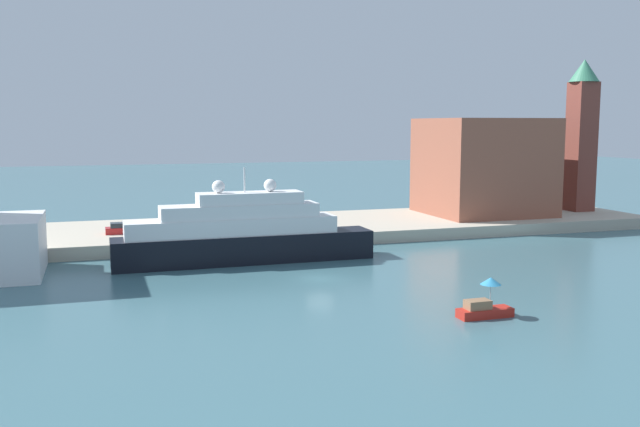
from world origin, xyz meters
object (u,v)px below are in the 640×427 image
Objects in this scene: bell_tower at (582,130)px; mooring_bollard at (296,231)px; small_motorboat at (485,305)px; harbor_building at (483,166)px; person_figure at (161,234)px; large_yacht at (242,234)px; parked_car at (122,229)px.

bell_tower is 49.40m from mooring_bollard.
small_motorboat is 0.19× the size of bell_tower.
person_figure is (-47.05, -9.59, -6.22)m from harbor_building.
bell_tower reaches higher than large_yacht.
bell_tower reaches higher than harbor_building.
person_figure is at bearing -57.54° from parked_car.
parked_car is 20.94m from mooring_bollard.
small_motorboat is 2.73× the size of person_figure.
parked_car is (-11.74, 14.33, -0.94)m from large_yacht.
parked_car is at bearing -176.41° from harbor_building.
person_figure is (4.06, -6.39, 0.15)m from parked_car.
bell_tower is (55.21, 16.27, 10.68)m from large_yacht.
bell_tower is (41.96, 42.74, 12.74)m from small_motorboat.
large_yacht is at bearing -137.17° from mooring_bollard.
harbor_building is at bearing 175.45° from bell_tower.
harbor_building is at bearing 24.00° from large_yacht.
small_motorboat is 0.26× the size of harbor_building.
parked_car is (-51.11, -3.20, -6.37)m from harbor_building.
harbor_building is at bearing 11.52° from person_figure.
bell_tower is at bearing 10.58° from mooring_bollard.
large_yacht reaches higher than mooring_bollard.
mooring_bollard is (-5.20, 33.93, 0.96)m from small_motorboat.
harbor_building is (39.38, 17.53, 5.44)m from large_yacht.
person_figure is 1.92× the size of mooring_bollard.
bell_tower is at bearing 16.42° from large_yacht.
harbor_building reaches higher than mooring_bollard.
small_motorboat is at bearing -134.47° from bell_tower.
bell_tower reaches higher than mooring_bollard.
large_yacht is 1.70× the size of harbor_building.
small_motorboat is at bearing -120.70° from harbor_building.
parked_car is at bearing 122.46° from person_figure.
harbor_building is 51.61m from parked_car.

